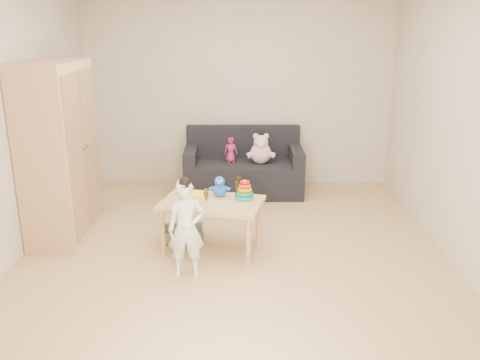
{
  "coord_description": "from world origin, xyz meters",
  "views": [
    {
      "loc": [
        0.12,
        -4.44,
        2.11
      ],
      "look_at": [
        0.05,
        0.25,
        0.65
      ],
      "focal_mm": 38.0,
      "sensor_mm": 36.0,
      "label": 1
    }
  ],
  "objects_px": {
    "sofa": "(244,177)",
    "play_table": "(212,226)",
    "toddler": "(186,230)",
    "wardrobe": "(59,152)"
  },
  "relations": [
    {
      "from": "sofa",
      "to": "play_table",
      "type": "xyz_separation_m",
      "value": [
        -0.29,
        -1.72,
        0.04
      ]
    },
    {
      "from": "play_table",
      "to": "toddler",
      "type": "xyz_separation_m",
      "value": [
        -0.18,
        -0.52,
        0.17
      ]
    },
    {
      "from": "wardrobe",
      "to": "toddler",
      "type": "distance_m",
      "value": 1.66
    },
    {
      "from": "wardrobe",
      "to": "play_table",
      "type": "bearing_deg",
      "value": -12.42
    },
    {
      "from": "sofa",
      "to": "play_table",
      "type": "bearing_deg",
      "value": -101.13
    },
    {
      "from": "sofa",
      "to": "play_table",
      "type": "height_order",
      "value": "play_table"
    },
    {
      "from": "toddler",
      "to": "play_table",
      "type": "bearing_deg",
      "value": 66.02
    },
    {
      "from": "wardrobe",
      "to": "play_table",
      "type": "height_order",
      "value": "wardrobe"
    },
    {
      "from": "wardrobe",
      "to": "toddler",
      "type": "relative_size",
      "value": 2.1
    },
    {
      "from": "play_table",
      "to": "toddler",
      "type": "height_order",
      "value": "toddler"
    }
  ]
}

